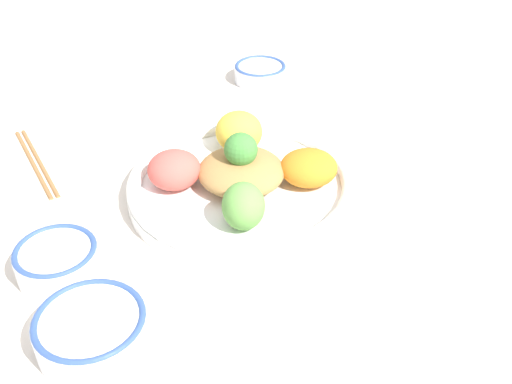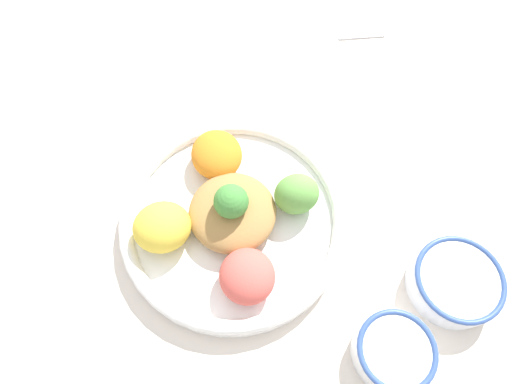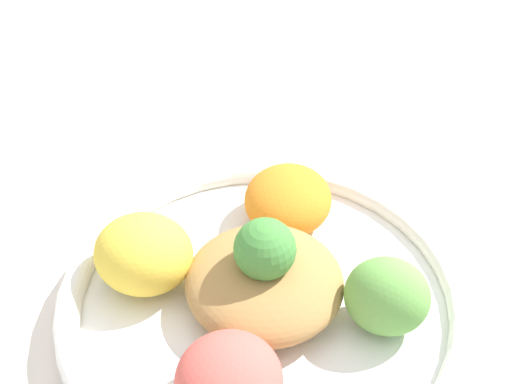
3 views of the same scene
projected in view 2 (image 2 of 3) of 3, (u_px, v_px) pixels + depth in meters
ground_plane at (231, 245)px, 0.62m from camera, size 2.40×2.40×0.00m
salad_platter at (230, 216)px, 0.61m from camera, size 0.33×0.33×0.10m
sauce_bowl_red at (394, 351)px, 0.53m from camera, size 0.10×0.10×0.04m
rice_bowl_blue at (455, 282)px, 0.57m from camera, size 0.12×0.12×0.04m
serving_spoon_main at (338, 37)px, 0.79m from camera, size 0.05×0.14×0.01m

